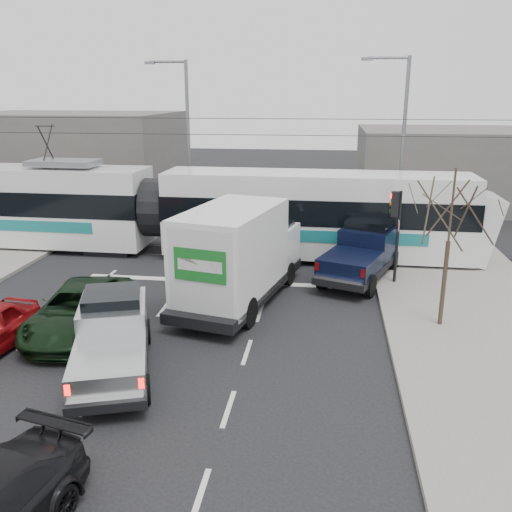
# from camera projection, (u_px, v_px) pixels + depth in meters

# --- Properties ---
(ground) EXTENTS (120.00, 120.00, 0.00)m
(ground) POSITION_uv_depth(u_px,v_px,m) (190.00, 349.00, 16.04)
(ground) COLOR black
(ground) RESTS_ON ground
(sidewalk_right) EXTENTS (6.00, 60.00, 0.15)m
(sidewalk_right) POSITION_uv_depth(u_px,v_px,m) (509.00, 366.00, 14.88)
(sidewalk_right) COLOR gray
(sidewalk_right) RESTS_ON ground
(rails) EXTENTS (60.00, 1.60, 0.03)m
(rails) POSITION_uv_depth(u_px,v_px,m) (243.00, 254.00, 25.53)
(rails) COLOR #33302D
(rails) RESTS_ON ground
(building_left) EXTENTS (14.00, 10.00, 6.00)m
(building_left) POSITION_uv_depth(u_px,v_px,m) (72.00, 157.00, 37.84)
(building_left) COLOR #615D58
(building_left) RESTS_ON ground
(building_right) EXTENTS (12.00, 10.00, 5.00)m
(building_right) POSITION_uv_depth(u_px,v_px,m) (450.00, 167.00, 36.58)
(building_right) COLOR #615D58
(building_right) RESTS_ON ground
(bare_tree) EXTENTS (2.40, 2.40, 5.00)m
(bare_tree) POSITION_uv_depth(u_px,v_px,m) (451.00, 213.00, 16.36)
(bare_tree) COLOR #47382B
(bare_tree) RESTS_ON ground
(traffic_signal) EXTENTS (0.44, 0.44, 3.60)m
(traffic_signal) POSITION_uv_depth(u_px,v_px,m) (396.00, 217.00, 20.60)
(traffic_signal) COLOR black
(traffic_signal) RESTS_ON ground
(street_lamp_near) EXTENTS (2.38, 0.25, 9.00)m
(street_lamp_near) POSITION_uv_depth(u_px,v_px,m) (400.00, 138.00, 26.93)
(street_lamp_near) COLOR slate
(street_lamp_near) RESTS_ON ground
(street_lamp_far) EXTENTS (2.38, 0.25, 9.00)m
(street_lamp_far) POSITION_uv_depth(u_px,v_px,m) (185.00, 133.00, 30.29)
(street_lamp_far) COLOR slate
(street_lamp_far) RESTS_ON ground
(catenary) EXTENTS (60.00, 0.20, 7.00)m
(catenary) POSITION_uv_depth(u_px,v_px,m) (242.00, 171.00, 24.42)
(catenary) COLOR black
(catenary) RESTS_ON ground
(tram) EXTENTS (28.50, 3.23, 5.81)m
(tram) POSITION_uv_depth(u_px,v_px,m) (156.00, 209.00, 25.34)
(tram) COLOR silver
(tram) RESTS_ON ground
(silver_pickup) EXTENTS (3.40, 5.65, 1.94)m
(silver_pickup) POSITION_uv_depth(u_px,v_px,m) (113.00, 334.00, 14.75)
(silver_pickup) COLOR black
(silver_pickup) RESTS_ON ground
(box_truck) EXTENTS (4.02, 7.53, 3.58)m
(box_truck) POSITION_uv_depth(u_px,v_px,m) (239.00, 256.00, 19.09)
(box_truck) COLOR black
(box_truck) RESTS_ON ground
(navy_pickup) EXTENTS (3.79, 5.79, 2.30)m
(navy_pickup) POSITION_uv_depth(u_px,v_px,m) (364.00, 251.00, 21.99)
(navy_pickup) COLOR black
(navy_pickup) RESTS_ON ground
(green_car) EXTENTS (2.89, 5.42, 1.45)m
(green_car) POSITION_uv_depth(u_px,v_px,m) (80.00, 310.00, 17.03)
(green_car) COLOR black
(green_car) RESTS_ON ground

